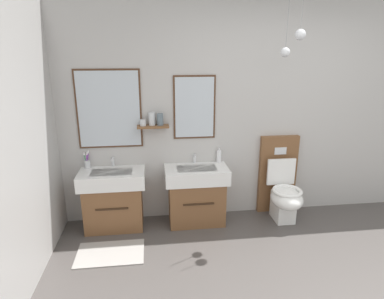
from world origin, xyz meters
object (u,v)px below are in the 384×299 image
at_px(vanity_sink_left, 114,198).
at_px(toothbrush_cup, 87,163).
at_px(toilet, 282,189).
at_px(vanity_sink_right, 196,193).
at_px(soap_dispenser, 219,156).

height_order(vanity_sink_left, toothbrush_cup, toothbrush_cup).
distance_m(vanity_sink_left, toilet, 2.03).
relative_size(vanity_sink_left, vanity_sink_right, 1.00).
xyz_separation_m(vanity_sink_left, vanity_sink_right, (0.97, 0.00, 0.00)).
height_order(vanity_sink_right, toilet, toilet).
bearing_deg(vanity_sink_left, soap_dispenser, 6.81).
xyz_separation_m(vanity_sink_left, soap_dispenser, (1.27, 0.15, 0.41)).
bearing_deg(vanity_sink_right, toothbrush_cup, 173.58).
xyz_separation_m(vanity_sink_left, toothbrush_cup, (-0.29, 0.14, 0.39)).
relative_size(toilet, toothbrush_cup, 4.76).
bearing_deg(soap_dispenser, vanity_sink_left, -173.19).
bearing_deg(soap_dispenser, vanity_sink_right, -153.13).
height_order(vanity_sink_left, soap_dispenser, soap_dispenser).
bearing_deg(toilet, soap_dispenser, 167.34).
distance_m(vanity_sink_left, toothbrush_cup, 0.50).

